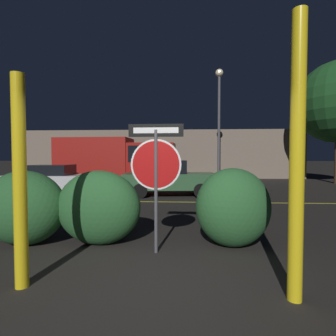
{
  "coord_description": "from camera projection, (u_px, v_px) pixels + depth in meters",
  "views": [
    {
      "loc": [
        0.43,
        -3.28,
        1.67
      ],
      "look_at": [
        -0.04,
        4.74,
        1.35
      ],
      "focal_mm": 28.0,
      "sensor_mm": 36.0,
      "label": 1
    }
  ],
  "objects": [
    {
      "name": "ground_plane",
      "position": [
        150.0,
        287.0,
        3.36
      ],
      "size": [
        260.0,
        260.0,
        0.0
      ],
      "primitive_type": "plane",
      "color": "black"
    },
    {
      "name": "road_center_stripe",
      "position": [
        172.0,
        202.0,
        9.84
      ],
      "size": [
        34.19,
        0.12,
        0.01
      ],
      "primitive_type": "cube",
      "color": "gold",
      "rests_on": "ground_plane"
    },
    {
      "name": "stop_sign",
      "position": [
        156.0,
        163.0,
        4.54
      ],
      "size": [
        0.95,
        0.06,
        2.25
      ],
      "rotation": [
        0.0,
        0.0,
        -0.02
      ],
      "color": "#4C4C51",
      "rests_on": "ground_plane"
    },
    {
      "name": "yellow_pole_left",
      "position": [
        20.0,
        182.0,
        3.32
      ],
      "size": [
        0.17,
        0.17,
        2.72
      ],
      "primitive_type": "cylinder",
      "color": "yellow",
      "rests_on": "ground_plane"
    },
    {
      "name": "yellow_pole_right",
      "position": [
        297.0,
        158.0,
        3.0
      ],
      "size": [
        0.17,
        0.17,
        3.33
      ],
      "primitive_type": "cylinder",
      "color": "yellow",
      "rests_on": "ground_plane"
    },
    {
      "name": "hedge_bush_1",
      "position": [
        25.0,
        208.0,
        5.01
      ],
      "size": [
        1.56,
        1.14,
        1.42
      ],
      "primitive_type": "ellipsoid",
      "color": "#285B2D",
      "rests_on": "ground_plane"
    },
    {
      "name": "hedge_bush_2",
      "position": [
        99.0,
        207.0,
        5.02
      ],
      "size": [
        1.61,
        0.92,
        1.42
      ],
      "primitive_type": "ellipsoid",
      "color": "#285B2D",
      "rests_on": "ground_plane"
    },
    {
      "name": "hedge_bush_3",
      "position": [
        233.0,
        207.0,
        4.9
      ],
      "size": [
        1.39,
        1.07,
        1.47
      ],
      "primitive_type": "ellipsoid",
      "color": "#285B2D",
      "rests_on": "ground_plane"
    },
    {
      "name": "passing_car_1",
      "position": [
        51.0,
        179.0,
        11.93
      ],
      "size": [
        4.19,
        2.22,
        1.35
      ],
      "rotation": [
        0.0,
        0.0,
        1.65
      ],
      "color": "silver",
      "rests_on": "ground_plane"
    },
    {
      "name": "passing_car_2",
      "position": [
        169.0,
        178.0,
        11.56
      ],
      "size": [
        4.25,
        2.07,
        1.55
      ],
      "rotation": [
        0.0,
        0.0,
        -1.48
      ],
      "color": "#335B38",
      "rests_on": "ground_plane"
    },
    {
      "name": "delivery_truck",
      "position": [
        118.0,
        159.0,
        15.87
      ],
      "size": [
        7.15,
        2.59,
        2.85
      ],
      "rotation": [
        0.0,
        0.0,
        -1.61
      ],
      "color": "maroon",
      "rests_on": "ground_plane"
    },
    {
      "name": "street_lamp",
      "position": [
        219.0,
        109.0,
        15.7
      ],
      "size": [
        0.47,
        0.47,
        6.96
      ],
      "color": "#4C4C51",
      "rests_on": "ground_plane"
    },
    {
      "name": "building_backdrop",
      "position": [
        163.0,
        154.0,
        23.31
      ],
      "size": [
        22.88,
        4.48,
        3.91
      ],
      "primitive_type": "cube",
      "color": "#7A6B5B",
      "rests_on": "ground_plane"
    }
  ]
}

